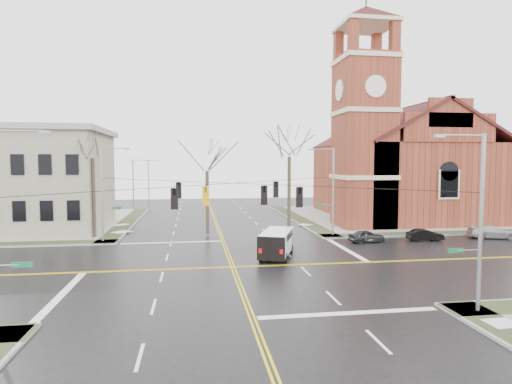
{
  "coord_description": "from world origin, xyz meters",
  "views": [
    {
      "loc": [
        -2.82,
        -30.96,
        7.72
      ],
      "look_at": [
        2.61,
        6.0,
        5.11
      ],
      "focal_mm": 30.0,
      "sensor_mm": 36.0,
      "label": 1
    }
  ],
  "objects": [
    {
      "name": "parked_car_b",
      "position": [
        19.7,
        7.78,
        0.58
      ],
      "size": [
        3.57,
        1.44,
        1.15
      ],
      "primitive_type": "imported",
      "rotation": [
        0.0,
        0.0,
        1.51
      ],
      "color": "black",
      "rests_on": "ground"
    },
    {
      "name": "traffic_signals",
      "position": [
        -0.0,
        -0.67,
        5.45
      ],
      "size": [
        8.21,
        8.26,
        1.3
      ],
      "color": "black",
      "rests_on": "ground"
    },
    {
      "name": "tree_ne",
      "position": [
        7.12,
        12.75,
        8.83
      ],
      "size": [
        4.0,
        4.0,
        12.22
      ],
      "color": "#3A3025",
      "rests_on": "ground"
    },
    {
      "name": "signal_pole_se",
      "position": [
        11.32,
        -11.5,
        4.95
      ],
      "size": [
        2.75,
        0.22,
        9.0
      ],
      "color": "gray",
      "rests_on": "ground"
    },
    {
      "name": "parked_car_c",
      "position": [
        27.14,
        8.06,
        0.67
      ],
      "size": [
        4.94,
        2.97,
        1.34
      ],
      "primitive_type": "imported",
      "rotation": [
        0.0,
        0.0,
        1.32
      ],
      "color": "#ABABAE",
      "rests_on": "ground"
    },
    {
      "name": "church",
      "position": [
        24.76,
        24.78,
        8.43
      ],
      "size": [
        24.28,
        27.48,
        27.5
      ],
      "color": "maroon",
      "rests_on": "ground"
    },
    {
      "name": "civic_building_a",
      "position": [
        -22.0,
        20.0,
        5.5
      ],
      "size": [
        18.0,
        14.0,
        11.0
      ],
      "primitive_type": "cube",
      "color": "gray",
      "rests_on": "ground"
    },
    {
      "name": "signal_pole_ne",
      "position": [
        11.32,
        11.5,
        4.95
      ],
      "size": [
        2.75,
        0.22,
        9.0
      ],
      "color": "gray",
      "rests_on": "ground"
    },
    {
      "name": "streetlight_north_b",
      "position": [
        -10.65,
        48.0,
        4.47
      ],
      "size": [
        2.3,
        0.2,
        8.0
      ],
      "color": "gray",
      "rests_on": "ground"
    },
    {
      "name": "parked_car_a",
      "position": [
        13.67,
        7.84,
        0.59
      ],
      "size": [
        3.63,
        1.81,
        1.19
      ],
      "primitive_type": "imported",
      "rotation": [
        0.0,
        0.0,
        1.69
      ],
      "color": "black",
      "rests_on": "ground"
    },
    {
      "name": "road_markings",
      "position": [
        0.0,
        0.0,
        0.01
      ],
      "size": [
        100.0,
        100.0,
        0.01
      ],
      "color": "gold",
      "rests_on": "ground"
    },
    {
      "name": "tree_nw_far",
      "position": [
        -12.83,
        14.08,
        8.66
      ],
      "size": [
        4.0,
        4.0,
        11.97
      ],
      "color": "#3A3025",
      "rests_on": "ground"
    },
    {
      "name": "sidewalks",
      "position": [
        0.0,
        0.0,
        0.08
      ],
      "size": [
        80.0,
        80.0,
        0.17
      ],
      "color": "gray",
      "rests_on": "ground"
    },
    {
      "name": "ground",
      "position": [
        0.0,
        0.0,
        0.0
      ],
      "size": [
        120.0,
        120.0,
        0.0
      ],
      "primitive_type": "plane",
      "color": "black",
      "rests_on": "ground"
    },
    {
      "name": "signal_pole_nw",
      "position": [
        -11.32,
        11.5,
        4.95
      ],
      "size": [
        2.75,
        0.22,
        9.0
      ],
      "color": "gray",
      "rests_on": "ground"
    },
    {
      "name": "span_wires",
      "position": [
        0.0,
        0.0,
        6.2
      ],
      "size": [
        23.02,
        23.02,
        0.03
      ],
      "color": "black",
      "rests_on": "ground"
    },
    {
      "name": "streetlight_north_a",
      "position": [
        -10.65,
        28.0,
        4.47
      ],
      "size": [
        2.3,
        0.2,
        8.0
      ],
      "color": "gray",
      "rests_on": "ground"
    },
    {
      "name": "cargo_van",
      "position": [
        3.93,
        3.08,
        1.25
      ],
      "size": [
        3.94,
        5.93,
        2.12
      ],
      "rotation": [
        0.0,
        0.0,
        -0.35
      ],
      "color": "white",
      "rests_on": "ground"
    },
    {
      "name": "tree_nw_near",
      "position": [
        -1.38,
        13.92,
        7.26
      ],
      "size": [
        4.0,
        4.0,
        10.0
      ],
      "color": "#3A3025",
      "rests_on": "ground"
    }
  ]
}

